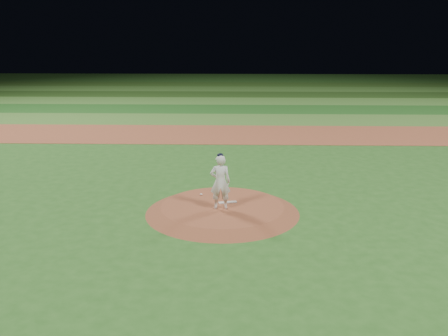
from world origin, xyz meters
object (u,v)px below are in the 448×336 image
(pitching_rubber, at_px, (228,202))
(rosin_bag, at_px, (201,194))
(pitchers_mound, at_px, (222,209))
(pitcher_on_mound, at_px, (220,182))

(pitching_rubber, distance_m, rosin_bag, 1.34)
(pitchers_mound, distance_m, pitching_rubber, 0.40)
(rosin_bag, bearing_deg, pitchers_mound, -54.24)
(pitching_rubber, distance_m, pitcher_on_mound, 1.17)
(pitchers_mound, height_order, pitching_rubber, pitching_rubber)
(pitchers_mound, relative_size, rosin_bag, 53.25)
(pitchers_mound, bearing_deg, pitching_rubber, 61.29)
(pitcher_on_mound, bearing_deg, rosin_bag, 118.06)
(pitching_rubber, xyz_separation_m, rosin_bag, (-1.03, 0.85, 0.01))
(pitchers_mound, height_order, pitcher_on_mound, pitcher_on_mound)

